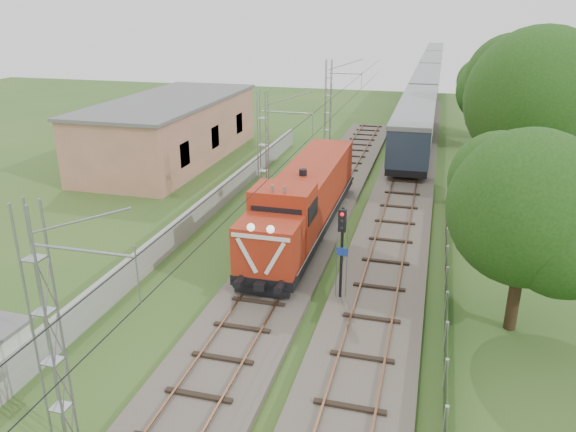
% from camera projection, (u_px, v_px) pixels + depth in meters
% --- Properties ---
extents(ground, '(140.00, 140.00, 0.00)m').
position_uv_depth(ground, '(247.00, 326.00, 23.50)').
color(ground, '#2E541F').
rests_on(ground, ground).
extents(track_main, '(4.20, 70.00, 0.45)m').
position_uv_depth(track_main, '(290.00, 255.00, 29.76)').
color(track_main, '#6B6054').
rests_on(track_main, ground).
extents(track_side, '(4.20, 80.00, 0.45)m').
position_uv_depth(track_side, '(403.00, 189.00, 40.29)').
color(track_side, '#6B6054').
rests_on(track_side, ground).
extents(catenary, '(3.31, 70.00, 8.00)m').
position_uv_depth(catenary, '(264.00, 157.00, 33.62)').
color(catenary, gray).
rests_on(catenary, ground).
extents(boundary_wall, '(0.25, 40.00, 1.50)m').
position_uv_depth(boundary_wall, '(211.00, 204.00, 35.65)').
color(boundary_wall, '#9E9E99').
rests_on(boundary_wall, ground).
extents(station_building, '(8.40, 20.40, 5.22)m').
position_uv_depth(station_building, '(171.00, 129.00, 47.88)').
color(station_building, tan).
rests_on(station_building, ground).
extents(fence, '(0.12, 32.00, 1.20)m').
position_uv_depth(fence, '(446.00, 304.00, 24.06)').
color(fence, black).
rests_on(fence, ground).
extents(locomotive, '(2.96, 16.87, 4.28)m').
position_uv_depth(locomotive, '(305.00, 200.00, 31.96)').
color(locomotive, black).
rests_on(locomotive, ground).
extents(coach_rake, '(3.24, 96.59, 3.74)m').
position_uv_depth(coach_rake, '(429.00, 75.00, 84.30)').
color(coach_rake, black).
rests_on(coach_rake, ground).
extents(signal_post, '(0.51, 0.39, 4.58)m').
position_uv_depth(signal_post, '(342.00, 239.00, 24.23)').
color(signal_post, black).
rests_on(signal_post, ground).
extents(tree_a, '(6.49, 6.18, 8.42)m').
position_uv_depth(tree_a, '(530.00, 210.00, 21.51)').
color(tree_a, '#382517').
rests_on(tree_a, ground).
extents(tree_b, '(8.99, 8.56, 11.65)m').
position_uv_depth(tree_b, '(540.00, 102.00, 33.00)').
color(tree_b, '#382517').
rests_on(tree_b, ground).
extents(tree_c, '(6.50, 6.19, 8.43)m').
position_uv_depth(tree_c, '(492.00, 91.00, 50.74)').
color(tree_c, '#382517').
rests_on(tree_c, ground).
extents(tree_d, '(5.92, 5.64, 7.68)m').
position_uv_depth(tree_d, '(503.00, 90.00, 54.58)').
color(tree_d, '#382517').
rests_on(tree_d, ground).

